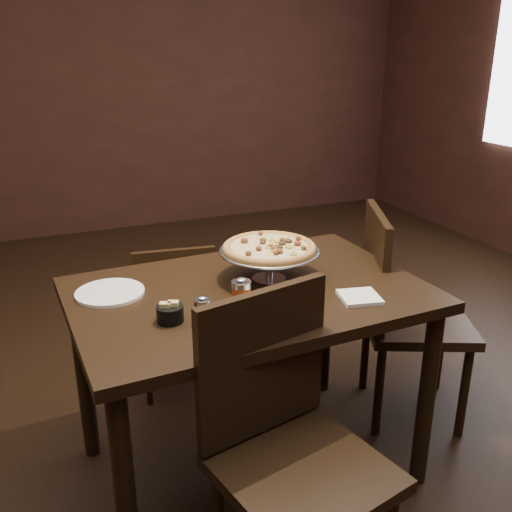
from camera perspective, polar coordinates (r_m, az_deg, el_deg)
name	(u,v)px	position (r m, az deg, el deg)	size (l,w,h in m)	color
room	(262,127)	(2.13, 0.58, 12.81)	(6.04, 7.04, 2.84)	black
dining_table	(249,315)	(2.20, -0.70, -5.93)	(1.35, 0.93, 0.82)	black
pizza_stand	(269,248)	(2.19, 1.34, 0.78)	(0.39, 0.39, 0.16)	#BBBBC3
parmesan_shaker	(202,310)	(1.89, -5.37, -5.42)	(0.06, 0.06, 0.10)	beige
pepper_flake_shaker	(241,295)	(1.97, -1.48, -3.88)	(0.07, 0.07, 0.12)	maroon
packet_caddy	(170,313)	(1.92, -8.60, -5.66)	(0.09, 0.09, 0.07)	black
napkin_stack	(360,297)	(2.10, 10.32, -4.07)	(0.14, 0.14, 0.01)	white
plate_left	(110,293)	(2.17, -14.40, -3.56)	(0.25, 0.25, 0.01)	white
plate_near	(284,313)	(1.96, 2.81, -5.69)	(0.23, 0.23, 0.01)	white
serving_spatula	(277,251)	(2.17, 2.12, 0.49)	(0.13, 0.13, 0.02)	#BBBBC3
chair_far	(175,313)	(2.85, -8.15, -5.63)	(0.43, 0.43, 0.81)	black
chair_near	(288,441)	(1.83, 3.18, -17.95)	(0.56, 0.56, 1.00)	black
chair_side	(401,308)	(2.71, 14.26, -5.11)	(0.62, 0.62, 1.00)	black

